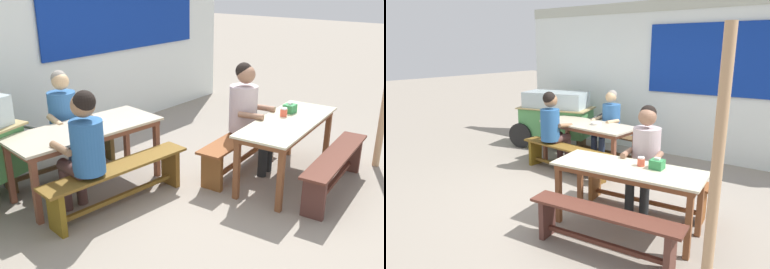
# 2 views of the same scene
# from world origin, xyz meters

# --- Properties ---
(ground_plane) EXTENTS (40.00, 40.00, 0.00)m
(ground_plane) POSITION_xyz_m (0.00, 0.00, 0.00)
(ground_plane) COLOR gray
(backdrop_wall) EXTENTS (6.77, 0.23, 2.84)m
(backdrop_wall) POSITION_xyz_m (0.05, 2.63, 1.49)
(backdrop_wall) COLOR silver
(backdrop_wall) RESTS_ON ground_plane
(dining_table_far) EXTENTS (1.73, 0.87, 0.74)m
(dining_table_far) POSITION_xyz_m (-0.90, 1.12, 0.66)
(dining_table_far) COLOR #BDB098
(dining_table_far) RESTS_ON ground_plane
(dining_table_near) EXTENTS (1.69, 0.76, 0.74)m
(dining_table_near) POSITION_xyz_m (0.71, -0.48, 0.66)
(dining_table_near) COLOR beige
(dining_table_near) RESTS_ON ground_plane
(bench_far_back) EXTENTS (1.56, 0.42, 0.46)m
(bench_far_back) POSITION_xyz_m (-0.85, 1.70, 0.30)
(bench_far_back) COLOR brown
(bench_far_back) RESTS_ON ground_plane
(bench_far_front) EXTENTS (1.69, 0.45, 0.46)m
(bench_far_front) POSITION_xyz_m (-0.96, 0.55, 0.31)
(bench_far_front) COLOR brown
(bench_far_front) RESTS_ON ground_plane
(bench_near_back) EXTENTS (1.67, 0.45, 0.46)m
(bench_near_back) POSITION_xyz_m (0.65, 0.10, 0.31)
(bench_near_back) COLOR brown
(bench_near_back) RESTS_ON ground_plane
(bench_near_front) EXTENTS (1.60, 0.41, 0.46)m
(bench_near_front) POSITION_xyz_m (0.76, -1.05, 0.31)
(bench_near_front) COLOR #552C21
(bench_near_front) RESTS_ON ground_plane
(food_cart) EXTENTS (1.91, 1.15, 1.13)m
(food_cart) POSITION_xyz_m (-2.13, 1.73, 0.66)
(food_cart) COLOR #4F9852
(food_cart) RESTS_ON ground_plane
(person_center_facing) EXTENTS (0.48, 0.58, 1.27)m
(person_center_facing) POSITION_xyz_m (-0.79, 1.62, 0.72)
(person_center_facing) COLOR #26334E
(person_center_facing) RESTS_ON ground_plane
(person_left_back_turned) EXTENTS (0.44, 0.55, 1.31)m
(person_left_back_turned) POSITION_xyz_m (-1.28, 0.64, 0.76)
(person_left_back_turned) COLOR #4D3331
(person_left_back_turned) RESTS_ON ground_plane
(person_right_near_table) EXTENTS (0.49, 0.55, 1.33)m
(person_right_near_table) POSITION_xyz_m (0.66, 0.04, 0.77)
(person_right_near_table) COLOR black
(person_right_near_table) RESTS_ON ground_plane
(tissue_box) EXTENTS (0.14, 0.13, 0.12)m
(tissue_box) POSITION_xyz_m (0.99, -0.34, 0.79)
(tissue_box) COLOR #308547
(tissue_box) RESTS_ON dining_table_near
(condiment_jar) EXTENTS (0.08, 0.08, 0.10)m
(condiment_jar) POSITION_xyz_m (0.81, -0.36, 0.79)
(condiment_jar) COLOR #E1553C
(condiment_jar) RESTS_ON dining_table_near
(soup_bowl) EXTENTS (0.18, 0.18, 0.04)m
(soup_bowl) POSITION_xyz_m (-0.75, 1.13, 0.76)
(soup_bowl) COLOR silver
(soup_bowl) RESTS_ON dining_table_far
(wooden_support_post) EXTENTS (0.08, 0.08, 2.17)m
(wooden_support_post) POSITION_xyz_m (1.80, -1.20, 1.08)
(wooden_support_post) COLOR tan
(wooden_support_post) RESTS_ON ground_plane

